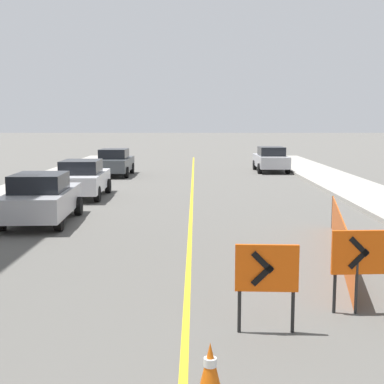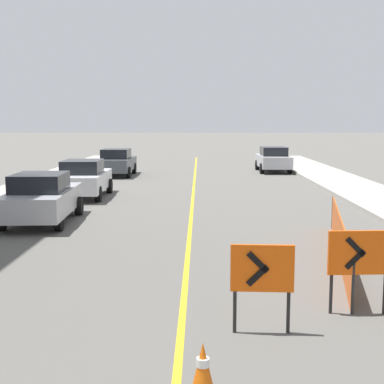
% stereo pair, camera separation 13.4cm
% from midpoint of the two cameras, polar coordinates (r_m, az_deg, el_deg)
% --- Properties ---
extents(lane_stripe, '(0.12, 53.23, 0.01)m').
position_cam_midpoint_polar(lane_stripe, '(20.73, 0.21, -1.32)').
color(lane_stripe, gold).
rests_on(lane_stripe, ground_plane).
extents(traffic_cone_third, '(0.37, 0.37, 0.66)m').
position_cam_midpoint_polar(traffic_cone_third, '(6.60, 1.77, -18.44)').
color(traffic_cone_third, black).
rests_on(traffic_cone_third, ground_plane).
extents(arrow_barricade_primary, '(0.96, 0.11, 1.38)m').
position_cam_midpoint_polar(arrow_barricade_primary, '(8.23, 7.95, -8.46)').
color(arrow_barricade_primary, '#EF560C').
rests_on(arrow_barricade_primary, ground_plane).
extents(arrow_barricade_secondary, '(1.06, 0.13, 1.42)m').
position_cam_midpoint_polar(arrow_barricade_secondary, '(9.38, 17.80, -6.52)').
color(arrow_barricade_secondary, '#EF560C').
rests_on(arrow_barricade_secondary, ground_plane).
extents(safety_mesh_fence, '(1.49, 7.29, 0.98)m').
position_cam_midpoint_polar(safety_mesh_fence, '(13.03, 15.78, -4.79)').
color(safety_mesh_fence, '#EF560C').
rests_on(safety_mesh_fence, ground_plane).
extents(parked_car_curb_near, '(2.02, 4.39, 1.59)m').
position_cam_midpoint_polar(parked_car_curb_near, '(17.56, -15.50, -0.60)').
color(parked_car_curb_near, '#B7B7BC').
rests_on(parked_car_curb_near, ground_plane).
extents(parked_car_curb_mid, '(1.95, 4.35, 1.59)m').
position_cam_midpoint_polar(parked_car_curb_mid, '(23.02, -11.33, 1.42)').
color(parked_car_curb_mid, silver).
rests_on(parked_car_curb_mid, ground_plane).
extents(parked_car_curb_far, '(1.94, 4.32, 1.59)m').
position_cam_midpoint_polar(parked_car_curb_far, '(31.82, -7.92, 3.17)').
color(parked_car_curb_far, '#474C51').
rests_on(parked_car_curb_far, ground_plane).
extents(parked_car_opposite_side, '(1.94, 4.32, 1.59)m').
position_cam_midpoint_polar(parked_car_opposite_side, '(34.34, 8.76, 3.48)').
color(parked_car_opposite_side, '#B7B7BC').
rests_on(parked_car_opposite_side, ground_plane).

